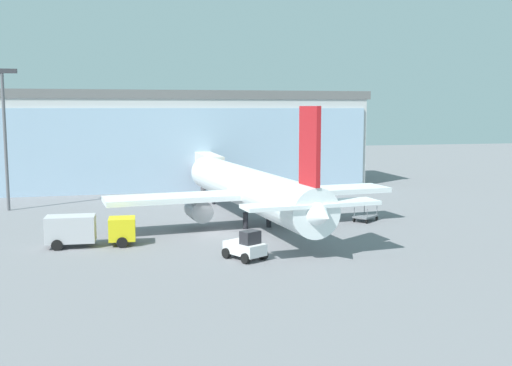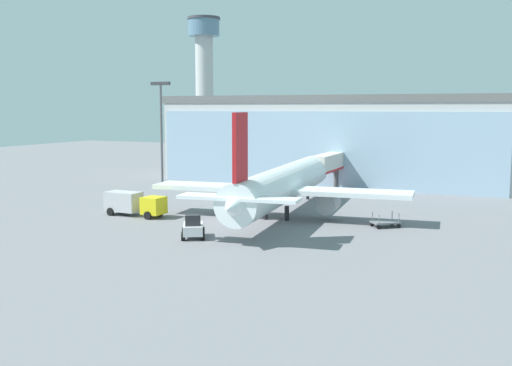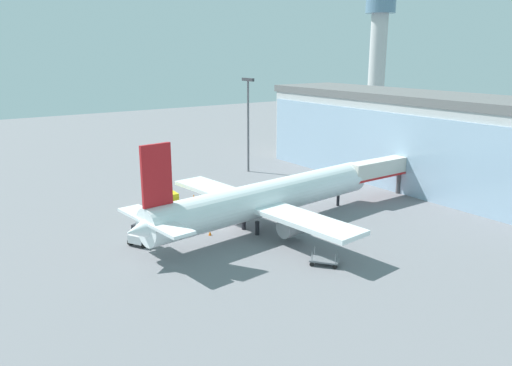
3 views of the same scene
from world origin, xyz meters
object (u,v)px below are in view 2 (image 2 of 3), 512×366
baggage_cart (385,222)px  safety_cone_wingtip (157,206)px  catering_truck (133,203)px  safety_cone_nose (245,223)px  apron_light_mast (161,125)px  pushback_tug (193,228)px  airplane (281,185)px  control_tower (204,74)px  jet_bridge (329,163)px

baggage_cart → safety_cone_wingtip: (-27.71, 0.02, -0.23)m
baggage_cart → catering_truck: bearing=151.0°
safety_cone_nose → safety_cone_wingtip: 15.28m
baggage_cart → safety_cone_nose: 14.41m
apron_light_mast → safety_cone_wingtip: (9.25, -15.37, -9.37)m
apron_light_mast → pushback_tug: bearing=-52.2°
airplane → safety_cone_nose: size_ratio=64.52×
airplane → safety_cone_nose: (-1.47, -6.39, -3.28)m
catering_truck → pushback_tug: catering_truck is taller
apron_light_mast → airplane: apron_light_mast is taller
safety_cone_nose → catering_truck: bearing=179.6°
control_tower → airplane: (50.10, -72.36, -16.94)m
apron_light_mast → catering_truck: apron_light_mast is taller
jet_bridge → pushback_tug: size_ratio=3.07×
catering_truck → safety_cone_nose: bearing=2.0°
apron_light_mast → catering_truck: size_ratio=2.16×
jet_bridge → control_tower: size_ratio=0.33×
airplane → safety_cone_nose: bearing=160.4°
control_tower → safety_cone_nose: control_tower is taller
pushback_tug → safety_cone_nose: size_ratio=6.73×
airplane → safety_cone_nose: 7.33m
catering_truck → baggage_cart: bearing=13.2°
pushback_tug → safety_cone_wingtip: bearing=15.3°
airplane → pushback_tug: airplane is taller
safety_cone_wingtip → jet_bridge: bearing=56.2°
catering_truck → safety_cone_wingtip: catering_truck is taller
apron_light_mast → pushback_tug: apron_light_mast is taller
jet_bridge → safety_cone_wingtip: jet_bridge is taller
safety_cone_nose → pushback_tug: bearing=-105.1°
apron_light_mast → safety_cone_wingtip: apron_light_mast is taller
baggage_cart → safety_cone_wingtip: bearing=140.1°
jet_bridge → catering_truck: jet_bridge is taller
baggage_cart → apron_light_mast: bearing=117.6°
apron_light_mast → airplane: bearing=-29.8°
apron_light_mast → safety_cone_wingtip: bearing=-59.0°
control_tower → apron_light_mast: size_ratio=2.16×
airplane → pushback_tug: size_ratio=9.58×
jet_bridge → safety_cone_wingtip: (-14.69, -21.95, -3.91)m
pushback_tug → control_tower: bearing=-0.9°
jet_bridge → safety_cone_nose: size_ratio=20.67×
apron_light_mast → control_tower: bearing=113.4°
catering_truck → pushback_tug: size_ratio=1.99×
baggage_cart → pushback_tug: pushback_tug is taller
jet_bridge → apron_light_mast: (-23.94, -6.57, 5.46)m
airplane → catering_truck: airplane is taller
catering_truck → safety_cone_nose: size_ratio=13.43×
jet_bridge → apron_light_mast: apron_light_mast is taller
apron_light_mast → safety_cone_nose: bearing=-41.3°
apron_light_mast → catering_truck: bearing=-65.0°
jet_bridge → pushback_tug: bearing=174.7°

